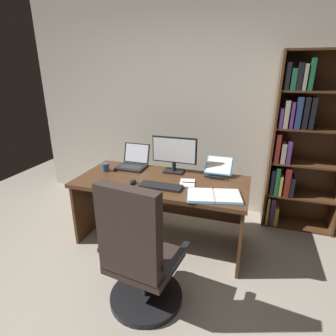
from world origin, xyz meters
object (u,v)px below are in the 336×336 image
coffee_mug (106,167)px  bookshelf (299,144)px  desk (164,193)px  reading_stand_with_book (219,167)px  open_binder (214,196)px  keyboard (161,186)px  computer_mouse (133,182)px  laptop (133,162)px  notepad (187,183)px  monitor (174,154)px  pen (189,182)px  office_chair (139,259)px

coffee_mug → bookshelf: bearing=19.8°
desk → reading_stand_with_book: 0.66m
reading_stand_with_book → open_binder: (0.04, -0.57, -0.07)m
keyboard → computer_mouse: size_ratio=4.04×
open_binder → coffee_mug: 1.31m
desk → laptop: bearing=155.3°
notepad → desk: bearing=164.4°
laptop → open_binder: bearing=-26.3°
monitor → coffee_mug: bearing=-163.8°
computer_mouse → pen: 0.57m
computer_mouse → coffee_mug: (-0.45, 0.24, 0.03)m
bookshelf → coffee_mug: bookshelf is taller
bookshelf → coffee_mug: bearing=-160.2°
bookshelf → pen: bearing=-143.1°
open_binder → desk: bearing=139.3°
notepad → pen: bearing=0.0°
keyboard → computer_mouse: (-0.30, 0.00, 0.01)m
reading_stand_with_book → pen: reading_stand_with_book is taller
keyboard → monitor: bearing=90.0°
keyboard → pen: keyboard is taller
bookshelf → keyboard: bookshelf is taller
desk → notepad: bearing=-15.6°
notepad → keyboard: bearing=-141.6°
open_binder → notepad: size_ratio=2.58×
bookshelf → monitor: size_ratio=3.97×
open_binder → pen: size_ratio=3.87×
bookshelf → monitor: bookshelf is taller
desk → pen: bearing=-14.6°
notepad → office_chair: bearing=-98.3°
bookshelf → notepad: (-1.08, -0.80, -0.29)m
keyboard → coffee_mug: (-0.75, 0.24, 0.03)m
laptop → notepad: 0.79m
office_chair → open_binder: bearing=65.5°
office_chair → coffee_mug: (-0.83, 0.99, 0.30)m
coffee_mug → monitor: bearing=16.2°
office_chair → coffee_mug: bearing=137.7°
computer_mouse → office_chair: bearing=-62.8°
monitor → open_binder: monitor is taller
monitor → coffee_mug: monitor is taller
bookshelf → reading_stand_with_book: size_ratio=6.96×
bookshelf → office_chair: 2.19m
monitor → laptop: monitor is taller
laptop → reading_stand_with_book: bearing=3.2°
reading_stand_with_book → notepad: 0.44m
keyboard → open_binder: size_ratio=0.78×
monitor → computer_mouse: 0.57m
reading_stand_with_book → keyboard: bearing=-133.2°
desk → office_chair: (0.14, -1.01, -0.07)m
desk → coffee_mug: bearing=-178.5°
desk → open_binder: (0.58, -0.30, 0.20)m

